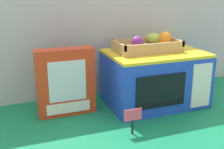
% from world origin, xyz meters
% --- Properties ---
extents(ground_plane, '(1.70, 1.70, 0.00)m').
position_xyz_m(ground_plane, '(0.00, 0.00, 0.00)').
color(ground_plane, '#147A4C').
rests_on(ground_plane, ground).
extents(display_back_panel, '(1.61, 0.03, 0.63)m').
position_xyz_m(display_back_panel, '(0.00, 0.21, 0.32)').
color(display_back_panel, '#B7BABF').
rests_on(display_back_panel, ground).
extents(toy_microwave, '(0.43, 0.31, 0.24)m').
position_xyz_m(toy_microwave, '(0.20, -0.02, 0.12)').
color(toy_microwave, blue).
rests_on(toy_microwave, ground).
extents(food_groups_crate, '(0.29, 0.16, 0.08)m').
position_xyz_m(food_groups_crate, '(0.18, 0.01, 0.27)').
color(food_groups_crate, tan).
rests_on(food_groups_crate, toy_microwave).
extents(cookie_set_box, '(0.24, 0.07, 0.28)m').
position_xyz_m(cookie_set_box, '(-0.21, 0.01, 0.14)').
color(cookie_set_box, red).
rests_on(cookie_set_box, ground).
extents(price_sign, '(0.07, 0.01, 0.10)m').
position_xyz_m(price_sign, '(-0.02, -0.26, 0.07)').
color(price_sign, black).
rests_on(price_sign, ground).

